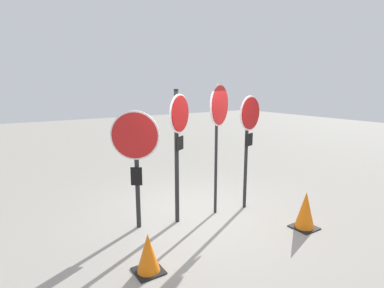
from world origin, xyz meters
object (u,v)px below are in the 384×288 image
stop_sign_1 (179,133)px  stop_sign_3 (249,128)px  stop_sign_2 (219,116)px  traffic_cone_0 (148,253)px  stop_sign_0 (136,149)px  traffic_cone_1 (305,210)px

stop_sign_1 → stop_sign_3: stop_sign_1 is taller
stop_sign_2 → stop_sign_1: bearing=146.6°
stop_sign_1 → traffic_cone_0: stop_sign_1 is taller
stop_sign_0 → traffic_cone_1: bearing=1.5°
stop_sign_0 → stop_sign_3: bearing=25.2°
stop_sign_2 → stop_sign_3: size_ratio=1.10×
stop_sign_0 → stop_sign_3: 2.38m
stop_sign_2 → stop_sign_3: stop_sign_2 is taller
stop_sign_0 → traffic_cone_0: size_ratio=3.77×
stop_sign_2 → traffic_cone_1: 2.38m
stop_sign_0 → stop_sign_2: (1.65, -0.26, 0.50)m
stop_sign_0 → traffic_cone_1: 3.29m
traffic_cone_0 → traffic_cone_1: 3.02m
stop_sign_0 → stop_sign_1: size_ratio=0.86×
stop_sign_3 → traffic_cone_0: bearing=-176.0°
traffic_cone_0 → traffic_cone_1: traffic_cone_1 is taller
stop_sign_0 → stop_sign_3: size_ratio=0.91×
stop_sign_2 → traffic_cone_1: size_ratio=3.76×
stop_sign_2 → traffic_cone_1: stop_sign_2 is taller
traffic_cone_1 → traffic_cone_0: bearing=173.3°
stop_sign_1 → stop_sign_2: stop_sign_2 is taller
stop_sign_0 → traffic_cone_1: size_ratio=3.11×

